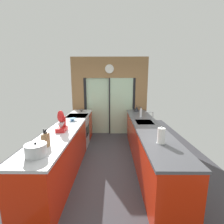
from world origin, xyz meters
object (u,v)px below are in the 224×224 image
(oven_range, at_px, (78,131))
(kettle, at_px, (137,109))
(knife_block, at_px, (46,140))
(stand_mixer, at_px, (61,123))
(mixing_bowl_near, at_px, (72,119))
(paper_towel_roll, at_px, (161,136))
(mixing_bowl_far, at_px, (81,111))
(soap_bottle, at_px, (141,113))
(stock_pot, at_px, (36,150))

(oven_range, xyz_separation_m, kettle, (1.80, 0.65, 0.55))
(knife_block, xyz_separation_m, stand_mixer, (-0.00, 0.75, 0.05))
(mixing_bowl_near, bearing_deg, kettle, 35.37)
(knife_block, relative_size, paper_towel_roll, 0.99)
(kettle, bearing_deg, knife_block, -122.11)
(mixing_bowl_near, height_order, mixing_bowl_far, mixing_bowl_far)
(knife_block, height_order, paper_towel_roll, paper_towel_roll)
(mixing_bowl_near, relative_size, soap_bottle, 0.73)
(mixing_bowl_near, height_order, knife_block, knife_block)
(mixing_bowl_near, distance_m, stock_pot, 1.89)
(stand_mixer, bearing_deg, stock_pot, -90.00)
(soap_bottle, height_order, paper_towel_roll, paper_towel_roll)
(oven_range, relative_size, mixing_bowl_near, 4.55)
(stock_pot, relative_size, kettle, 1.06)
(mixing_bowl_near, xyz_separation_m, stand_mixer, (0.00, -0.83, 0.13))
(mixing_bowl_near, xyz_separation_m, soap_bottle, (1.78, 0.44, 0.08))
(oven_range, bearing_deg, stand_mixer, -89.27)
(kettle, bearing_deg, soap_bottle, -90.13)
(mixing_bowl_near, height_order, stock_pot, stock_pot)
(mixing_bowl_near, bearing_deg, stock_pot, -90.00)
(oven_range, xyz_separation_m, soap_bottle, (1.80, -0.18, 0.58))
(stock_pot, xyz_separation_m, soap_bottle, (1.78, 2.32, 0.03))
(stand_mixer, distance_m, paper_towel_roll, 1.88)
(stock_pot, xyz_separation_m, kettle, (1.78, 3.15, 0.00))
(stock_pot, relative_size, soap_bottle, 1.01)
(knife_block, distance_m, soap_bottle, 2.69)
(mixing_bowl_near, distance_m, stand_mixer, 0.84)
(stock_pot, bearing_deg, mixing_bowl_far, 90.00)
(soap_bottle, bearing_deg, stock_pot, -127.48)
(stand_mixer, bearing_deg, oven_range, 90.73)
(mixing_bowl_near, height_order, kettle, kettle)
(mixing_bowl_far, distance_m, kettle, 1.79)
(stock_pot, relative_size, paper_towel_roll, 0.99)
(oven_range, bearing_deg, mixing_bowl_near, -88.27)
(mixing_bowl_near, distance_m, mixing_bowl_far, 1.15)
(mixing_bowl_far, xyz_separation_m, kettle, (1.78, 0.12, 0.04))
(mixing_bowl_far, xyz_separation_m, stock_pot, (0.00, -3.03, 0.04))
(mixing_bowl_far, xyz_separation_m, soap_bottle, (1.78, -0.71, 0.08))
(soap_bottle, bearing_deg, knife_block, -131.52)
(oven_range, xyz_separation_m, mixing_bowl_far, (0.02, 0.54, 0.51))
(mixing_bowl_far, distance_m, knife_block, 2.72)
(oven_range, relative_size, paper_towel_roll, 3.25)
(knife_block, xyz_separation_m, stock_pot, (-0.00, -0.31, -0.02))
(stock_pot, distance_m, paper_towel_roll, 1.84)
(mixing_bowl_near, bearing_deg, oven_range, 91.73)
(oven_range, distance_m, paper_towel_roll, 2.79)
(paper_towel_roll, bearing_deg, mixing_bowl_near, 141.05)
(mixing_bowl_far, bearing_deg, stand_mixer, -90.00)
(soap_bottle, bearing_deg, mixing_bowl_near, -166.25)
(kettle, relative_size, paper_towel_roll, 0.93)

